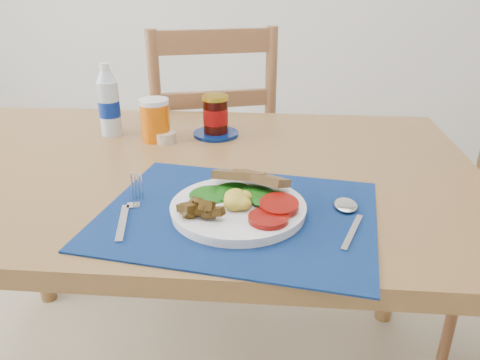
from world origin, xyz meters
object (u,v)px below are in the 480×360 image
(jam_on_saucer, at_px, (216,118))
(chair_far, at_px, (210,133))
(juice_glass, at_px, (155,121))
(breakfast_plate, at_px, (235,205))
(water_bottle, at_px, (109,104))

(jam_on_saucer, bearing_deg, chair_far, 100.78)
(jam_on_saucer, bearing_deg, juice_glass, -161.66)
(chair_far, bearing_deg, breakfast_plate, 84.45)
(chair_far, xyz_separation_m, juice_glass, (-0.07, -0.48, 0.19))
(juice_glass, bearing_deg, jam_on_saucer, 18.34)
(breakfast_plate, distance_m, water_bottle, 0.60)
(juice_glass, bearing_deg, chair_far, 81.29)
(breakfast_plate, bearing_deg, chair_far, 114.65)
(breakfast_plate, height_order, juice_glass, juice_glass)
(water_bottle, height_order, juice_glass, water_bottle)
(chair_far, distance_m, jam_on_saucer, 0.48)
(water_bottle, relative_size, juice_glass, 1.87)
(chair_far, relative_size, water_bottle, 6.13)
(breakfast_plate, bearing_deg, juice_glass, 135.10)
(water_bottle, bearing_deg, breakfast_plate, -48.72)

